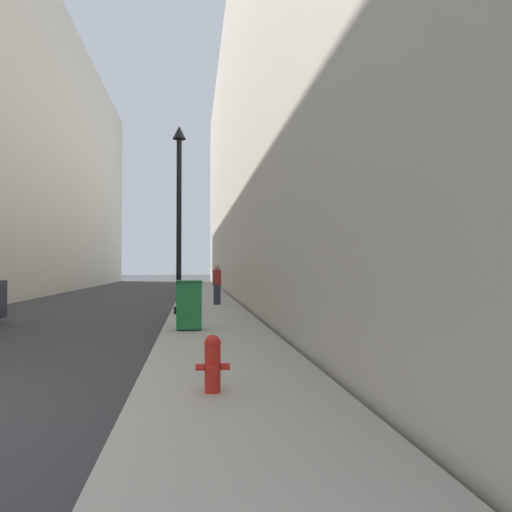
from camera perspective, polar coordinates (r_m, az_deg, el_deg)
sidewalk_right at (r=23.87m, az=-5.76°, el=-5.28°), size 2.81×60.00×0.12m
building_right_stone at (r=33.74m, az=7.07°, el=12.27°), size 12.00×60.00×19.23m
fire_hydrant at (r=6.66m, az=-4.98°, el=-11.99°), size 0.45×0.33×0.75m
trash_bin at (r=13.13m, az=-7.65°, el=-5.50°), size 0.66×0.70×1.27m
lamppost at (r=17.53m, az=-8.79°, el=5.78°), size 0.46×0.46×6.52m
pedestrian_on_sidewalk at (r=21.55m, az=-4.47°, el=-3.25°), size 0.35×0.23×1.73m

